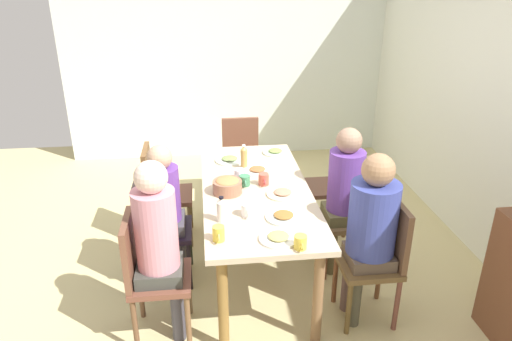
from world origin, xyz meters
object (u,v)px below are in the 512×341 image
person_6 (344,188)px  chair_5 (148,271)px  chair_4 (155,223)px  plate_2 (257,170)px  person_3 (371,224)px  bottle_1 (244,157)px  cup_3 (247,210)px  cup_4 (219,234)px  chair_2 (332,180)px  chair_6 (353,212)px  plate_4 (284,216)px  dining_table (256,199)px  chair_0 (160,189)px  bottle_0 (222,210)px  plate_3 (230,160)px  chair_1 (241,156)px  cup_2 (239,174)px  bowl_0 (227,186)px  plate_5 (278,238)px  chair_3 (380,255)px  cup_1 (245,181)px  cup_5 (300,242)px  plate_0 (275,152)px  plate_1 (283,193)px  person_5 (158,238)px  cup_0 (264,179)px  person_4 (165,204)px

person_6 → chair_5: bearing=-67.4°
chair_4 → plate_2: bearing=110.4°
person_3 → bottle_1: bearing=-143.5°
cup_3 → cup_4: cup_4 is taller
chair_2 → chair_6: same height
plate_4 → cup_4: cup_4 is taller
person_6 → plate_4: size_ratio=5.01×
dining_table → cup_3: (0.42, -0.11, 0.14)m
chair_0 → bottle_0: 1.25m
plate_3 → cup_3: size_ratio=2.11×
chair_1 → bottle_0: 1.84m
cup_2 → chair_4: bearing=-74.5°
chair_6 → bowl_0: chair_6 is taller
chair_6 → cup_2: 0.97m
chair_0 → bowl_0: chair_0 is taller
bowl_0 → plate_3: bearing=174.7°
plate_5 → cup_3: 0.37m
chair_2 → cup_2: bearing=-64.4°
chair_1 → plate_4: size_ratio=3.67×
chair_3 → chair_4: (-0.62, -1.58, 0.00)m
plate_5 → cup_1: bearing=-170.7°
chair_5 → bottle_1: size_ratio=4.29×
cup_5 → bottle_0: 0.60m
dining_table → plate_0: plate_0 is taller
plate_2 → bottle_1: 0.16m
cup_2 → plate_1: bearing=42.2°
person_5 → cup_5: size_ratio=11.16×
cup_5 → plate_1: bearing=178.6°
chair_3 → plate_2: chair_3 is taller
person_3 → plate_5: (0.13, -0.65, 0.02)m
plate_2 → person_3: bearing=35.0°
chair_1 → plate_4: bearing=4.2°
plate_5 → chair_1: bearing=-178.5°
plate_3 → bottle_0: bearing=-6.6°
plate_3 → cup_0: size_ratio=2.13×
chair_0 → cup_1: (0.56, 0.71, 0.30)m
plate_4 → cup_0: 0.55m
person_4 → cup_2: bearing=107.8°
person_5 → plate_5: (0.13, 0.75, 0.03)m
person_5 → plate_5: 0.76m
plate_0 → plate_4: bearing=-6.2°
chair_0 → cup_1: size_ratio=7.50×
plate_1 → plate_5: size_ratio=0.99×
chair_5 → cup_1: chair_5 is taller
plate_5 → bowl_0: size_ratio=1.11×
chair_6 → bottle_0: bottle_0 is taller
chair_1 → person_3: (1.93, 0.70, 0.25)m
bottle_0 → chair_2: bearing=135.4°
plate_2 → bottle_1: (-0.09, -0.10, 0.08)m
plate_4 → chair_5: bearing=-81.8°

